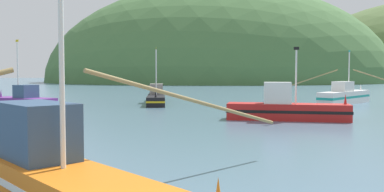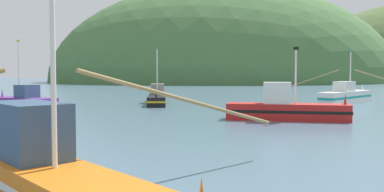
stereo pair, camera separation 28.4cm
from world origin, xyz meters
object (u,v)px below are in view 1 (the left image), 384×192
Objects in this scene: fishing_boat_red at (286,108)px; fishing_boat_white at (345,96)px; fishing_boat_black at (156,97)px; fishing_boat_purple at (23,101)px; fishing_boat_orange at (50,174)px.

fishing_boat_red is 17.70m from fishing_boat_white.
fishing_boat_black reaches higher than fishing_boat_white.
fishing_boat_red is at bearing -170.77° from fishing_boat_white.
fishing_boat_purple is 0.67× the size of fishing_boat_white.
fishing_boat_purple is 13.30m from fishing_boat_black.
fishing_boat_orange is 20.70m from fishing_boat_red.
fishing_boat_red is 0.82× the size of fishing_boat_white.
fishing_boat_red is at bearing -174.91° from fishing_boat_purple.
fishing_boat_orange is 1.51× the size of fishing_boat_red.
fishing_boat_white is at bearing -141.40° from fishing_boat_purple.
fishing_boat_orange is 1.25× the size of fishing_boat_white.
fishing_boat_black is (11.38, 6.89, -0.06)m from fishing_boat_purple.
fishing_boat_purple is at bearing 142.05° from fishing_boat_white.
fishing_boat_black is 19.01m from fishing_boat_red.
fishing_boat_red is (10.32, -15.96, 0.19)m from fishing_boat_black.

